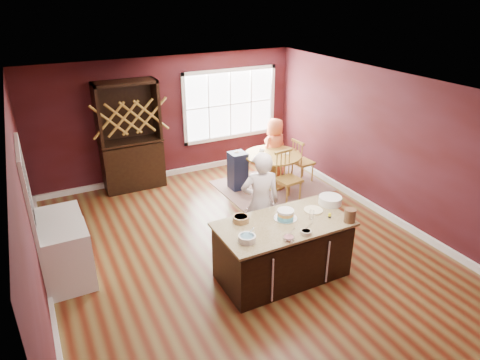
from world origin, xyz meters
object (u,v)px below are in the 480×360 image
layer_cake (286,214)px  high_chair (238,170)px  seated_woman (275,148)px  chair_east (303,160)px  dining_table (272,164)px  dryer (63,238)px  chair_north (271,152)px  washer (68,259)px  hutch (130,137)px  chair_south (289,178)px  baker (260,203)px  kitchen_island (282,251)px  toddler (234,152)px

layer_cake → high_chair: bearing=76.5°
seated_woman → chair_east: bearing=112.3°
dining_table → dryer: bearing=-167.6°
dining_table → chair_north: chair_north is taller
chair_east → washer: size_ratio=1.08×
layer_cake → hutch: hutch is taller
high_chair → dryer: (-3.66, -1.21, 0.03)m
dryer → chair_south: bearing=2.5°
chair_east → high_chair: size_ratio=1.16×
high_chair → dryer: size_ratio=0.94×
dining_table → chair_south: (-0.09, -0.78, 0.00)m
layer_cake → chair_south: size_ratio=0.32×
dryer → washer: bearing=-90.0°
baker → high_chair: bearing=-91.9°
dining_table → baker: 2.52m
dining_table → washer: size_ratio=1.32×
dining_table → baker: bearing=-125.7°
seated_woman → high_chair: seated_woman is taller
dining_table → dryer: dryer is taller
kitchen_island → chair_north: bearing=61.6°
hutch → washer: 3.46m
layer_cake → chair_east: layer_cake is taller
chair_north → hutch: (-3.09, 0.59, 0.68)m
dining_table → hutch: bearing=153.6°
dining_table → chair_east: chair_east is taller
chair_east → dryer: size_ratio=1.10×
dryer → hutch: bearing=53.6°
chair_south → seated_woman: seated_woman is taller
kitchen_island → dryer: bearing=147.3°
chair_north → seated_woman: seated_woman is taller
baker → dryer: size_ratio=1.90×
chair_north → washer: bearing=-10.6°
layer_cake → high_chair: (0.71, 2.96, -0.56)m
dining_table → layer_cake: (-1.42, -2.71, 0.46)m
dryer → baker: bearing=-19.9°
toddler → washer: toddler is taller
dining_table → chair_east: 0.76m
chair_north → toddler: (-1.16, -0.39, 0.34)m
layer_cake → washer: bearing=159.5°
chair_east → dryer: 5.21m
baker → high_chair: size_ratio=2.02×
dining_table → layer_cake: bearing=-117.7°
layer_cake → chair_south: bearing=55.4°
chair_north → dryer: bearing=-17.1°
chair_south → washer: (-4.29, -0.83, -0.07)m
baker → chair_south: size_ratio=1.62×
kitchen_island → toddler: 3.27m
chair_east → hutch: 3.77m
layer_cake → chair_north: (1.83, 3.45, -0.52)m
dining_table → chair_north: 0.85m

